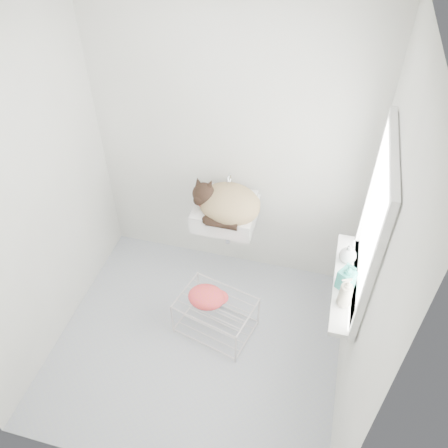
% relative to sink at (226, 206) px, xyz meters
% --- Properties ---
extents(floor, '(2.20, 2.00, 0.02)m').
position_rel_sink_xyz_m(floor, '(-0.04, -0.74, -0.85)').
color(floor, '#ADB3B9').
rests_on(floor, ground).
extents(ceiling, '(2.20, 2.00, 0.02)m').
position_rel_sink_xyz_m(ceiling, '(-0.04, -0.74, 1.65)').
color(ceiling, white).
rests_on(ceiling, back_wall).
extents(back_wall, '(2.20, 0.02, 2.50)m').
position_rel_sink_xyz_m(back_wall, '(-0.04, 0.26, 0.40)').
color(back_wall, white).
rests_on(back_wall, ground).
extents(right_wall, '(0.02, 2.00, 2.50)m').
position_rel_sink_xyz_m(right_wall, '(1.06, -0.74, 0.40)').
color(right_wall, white).
rests_on(right_wall, ground).
extents(left_wall, '(0.02, 2.00, 2.50)m').
position_rel_sink_xyz_m(left_wall, '(-1.14, -0.74, 0.40)').
color(left_wall, white).
rests_on(left_wall, ground).
extents(window_glass, '(0.01, 0.80, 1.00)m').
position_rel_sink_xyz_m(window_glass, '(1.04, -0.54, 0.50)').
color(window_glass, white).
rests_on(window_glass, right_wall).
extents(window_frame, '(0.04, 0.90, 1.10)m').
position_rel_sink_xyz_m(window_frame, '(1.03, -0.54, 0.50)').
color(window_frame, white).
rests_on(window_frame, right_wall).
extents(windowsill, '(0.16, 0.88, 0.04)m').
position_rel_sink_xyz_m(windowsill, '(0.97, -0.54, -0.02)').
color(windowsill, white).
rests_on(windowsill, right_wall).
extents(sink, '(0.49, 0.42, 0.19)m').
position_rel_sink_xyz_m(sink, '(0.00, 0.00, 0.00)').
color(sink, white).
rests_on(sink, back_wall).
extents(faucet, '(0.18, 0.12, 0.18)m').
position_rel_sink_xyz_m(faucet, '(0.00, 0.18, 0.14)').
color(faucet, silver).
rests_on(faucet, sink).
extents(cat, '(0.57, 0.51, 0.32)m').
position_rel_sink_xyz_m(cat, '(0.01, -0.02, 0.04)').
color(cat, tan).
rests_on(cat, sink).
extents(wire_rack, '(0.65, 0.53, 0.34)m').
position_rel_sink_xyz_m(wire_rack, '(0.07, -0.56, -0.70)').
color(wire_rack, silver).
rests_on(wire_rack, floor).
extents(towel, '(0.30, 0.21, 0.12)m').
position_rel_sink_xyz_m(towel, '(-0.00, -0.57, -0.48)').
color(towel, orange).
rests_on(towel, wire_rack).
extents(bottle_a, '(0.10, 0.10, 0.20)m').
position_rel_sink_xyz_m(bottle_a, '(0.96, -0.74, 0.00)').
color(bottle_a, beige).
rests_on(bottle_a, windowsill).
extents(bottle_b, '(0.14, 0.14, 0.22)m').
position_rel_sink_xyz_m(bottle_b, '(0.96, -0.60, 0.00)').
color(bottle_b, teal).
rests_on(bottle_b, windowsill).
extents(bottle_c, '(0.15, 0.15, 0.15)m').
position_rel_sink_xyz_m(bottle_c, '(0.96, -0.36, 0.00)').
color(bottle_c, silver).
rests_on(bottle_c, windowsill).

